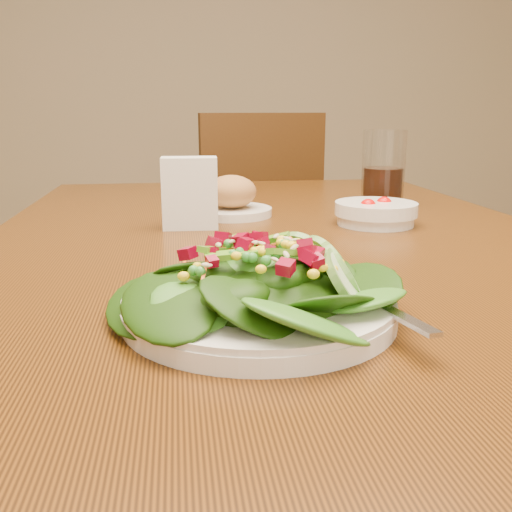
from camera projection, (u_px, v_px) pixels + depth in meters
The scene contains 7 objects.
dining_table at pixel (281, 302), 0.88m from camera, with size 0.90×1.40×0.75m.
chair_far at pixel (251, 241), 1.99m from camera, with size 0.50×0.50×0.93m.
salad_plate at pixel (269, 289), 0.53m from camera, with size 0.26×0.25×0.07m.
bread_plate at pixel (231, 199), 1.03m from camera, with size 0.15×0.15×0.07m.
tomato_bowl at pixel (376, 213), 0.95m from camera, with size 0.14×0.14×0.04m.
drinking_glass at pixel (383, 173), 1.14m from camera, with size 0.09×0.09×0.15m.
napkin_holder at pixel (190, 191), 0.92m from camera, with size 0.09×0.05×0.11m.
Camera 1 is at (-0.15, -0.83, 0.94)m, focal length 40.00 mm.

